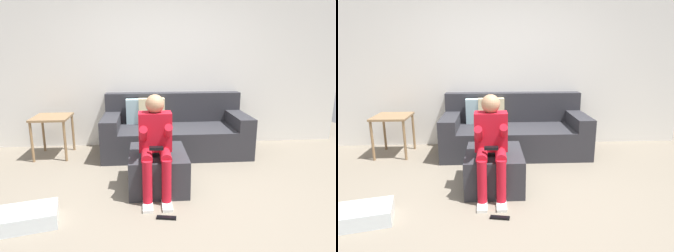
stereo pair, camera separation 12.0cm
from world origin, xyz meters
TOP-DOWN VIEW (x-y plane):
  - ground_plane at (0.00, 0.00)m, footprint 7.81×7.81m
  - wall_back at (0.00, 2.17)m, footprint 6.01×0.10m
  - couch_sectional at (0.18, 1.71)m, footprint 2.14×0.96m
  - ottoman at (-0.13, 0.52)m, footprint 0.63×0.77m
  - person_seated at (-0.16, 0.33)m, footprint 0.35×0.61m
  - storage_bin at (-1.32, -0.17)m, footprint 0.57×0.45m
  - side_table at (-1.60, 1.65)m, footprint 0.51×0.54m
  - remote_near_ottoman at (-0.09, -0.19)m, footprint 0.19×0.08m

SIDE VIEW (x-z plane):
  - ground_plane at x=0.00m, z-range 0.00..0.00m
  - remote_near_ottoman at x=-0.09m, z-range 0.00..0.02m
  - storage_bin at x=-1.32m, z-range 0.00..0.14m
  - ottoman at x=-0.13m, z-range 0.00..0.41m
  - couch_sectional at x=0.18m, z-range -0.12..0.75m
  - side_table at x=-1.60m, z-range 0.21..0.80m
  - person_seated at x=-0.16m, z-range 0.07..1.14m
  - wall_back at x=0.00m, z-range 0.00..2.74m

